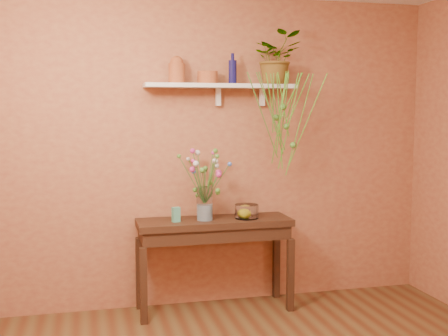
{
  "coord_description": "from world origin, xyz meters",
  "views": [
    {
      "loc": [
        -1.09,
        -2.82,
        1.71
      ],
      "look_at": [
        0.0,
        1.55,
        1.25
      ],
      "focal_mm": 45.12,
      "sensor_mm": 36.0,
      "label": 1
    }
  ],
  "objects": [
    {
      "name": "room",
      "position": [
        0.0,
        0.0,
        1.35
      ],
      "size": [
        4.04,
        4.04,
        2.7
      ],
      "color": "brown",
      "rests_on": "ground"
    },
    {
      "name": "sideboard",
      "position": [
        -0.03,
        1.77,
        0.68
      ],
      "size": [
        1.31,
        0.42,
        0.79
      ],
      "color": "#351E14",
      "rests_on": "ground"
    },
    {
      "name": "wall_shelf",
      "position": [
        0.06,
        1.87,
        1.92
      ],
      "size": [
        1.3,
        0.24,
        0.19
      ],
      "color": "white",
      "rests_on": "room"
    },
    {
      "name": "terracotta_jug",
      "position": [
        -0.33,
        1.87,
        2.05
      ],
      "size": [
        0.18,
        0.18,
        0.23
      ],
      "color": "#9C502F",
      "rests_on": "wall_shelf"
    },
    {
      "name": "terracotta_pot",
      "position": [
        -0.06,
        1.89,
        1.99
      ],
      "size": [
        0.21,
        0.21,
        0.1
      ],
      "primitive_type": "cylinder",
      "rotation": [
        0.0,
        0.0,
        0.29
      ],
      "color": "#9C502F",
      "rests_on": "wall_shelf"
    },
    {
      "name": "blue_bottle",
      "position": [
        0.15,
        1.86,
        2.04
      ],
      "size": [
        0.07,
        0.07,
        0.26
      ],
      "color": "#111046",
      "rests_on": "wall_shelf"
    },
    {
      "name": "spider_plant",
      "position": [
        0.54,
        1.84,
        2.16
      ],
      "size": [
        0.42,
        0.37,
        0.45
      ],
      "primitive_type": "imported",
      "rotation": [
        0.0,
        0.0,
        -0.04
      ],
      "color": "#467D2A",
      "rests_on": "wall_shelf"
    },
    {
      "name": "plant_fronds",
      "position": [
        0.55,
        1.66,
        1.65
      ],
      "size": [
        0.68,
        0.48,
        0.87
      ],
      "color": "#467D2A",
      "rests_on": "wall_shelf"
    },
    {
      "name": "glass_vase",
      "position": [
        -0.12,
        1.75,
        0.91
      ],
      "size": [
        0.13,
        0.13,
        0.28
      ],
      "color": "white",
      "rests_on": "sideboard"
    },
    {
      "name": "bouquet",
      "position": [
        -0.11,
        1.75,
        1.2
      ],
      "size": [
        0.44,
        0.48,
        0.46
      ],
      "color": "#386B28",
      "rests_on": "glass_vase"
    },
    {
      "name": "glass_bowl",
      "position": [
        0.25,
        1.73,
        0.85
      ],
      "size": [
        0.2,
        0.2,
        0.12
      ],
      "color": "white",
      "rests_on": "sideboard"
    },
    {
      "name": "lemon",
      "position": [
        0.23,
        1.73,
        0.84
      ],
      "size": [
        0.09,
        0.09,
        0.09
      ],
      "primitive_type": "sphere",
      "color": "yellow",
      "rests_on": "glass_bowl"
    },
    {
      "name": "carton",
      "position": [
        -0.37,
        1.73,
        0.85
      ],
      "size": [
        0.07,
        0.06,
        0.12
      ],
      "primitive_type": "cube",
      "rotation": [
        0.0,
        0.0,
        0.25
      ],
      "color": "teal",
      "rests_on": "sideboard"
    }
  ]
}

